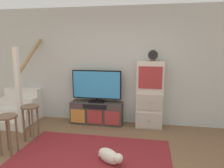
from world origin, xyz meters
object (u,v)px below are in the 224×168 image
Objects in this scene: television at (97,85)px; desk_clock at (153,55)px; bar_stool_near at (8,125)px; bar_stool_far at (30,114)px; side_cabinet at (150,95)px; media_console at (97,113)px; dog at (110,156)px.

television is 4.81× the size of desk_clock.
television is 1.70× the size of bar_stool_near.
bar_stool_far is at bearing 81.88° from bar_stool_near.
side_cabinet is 2.21× the size of bar_stool_near.
desk_clock reaches higher than media_console.
television is (0.00, 0.02, 0.66)m from media_console.
media_console is 1.31m from side_cabinet.
desk_clock reaches higher than bar_stool_far.
dog is at bearing -109.50° from side_cabinet.
dog is (1.76, 0.01, -0.39)m from bar_stool_near.
side_cabinet is 2.87m from bar_stool_near.
desk_clock is 2.30m from dog.
side_cabinet is 3.11× the size of dog.
side_cabinet is at bearing -0.64° from television.
side_cabinet reaches higher than media_console.
bar_stool_near is 0.98× the size of bar_stool_far.
desk_clock is at bearing -0.22° from media_console.
desk_clock is 0.50× the size of dog.
media_console is 1.76m from dog.
media_console is at bearing 46.10° from bar_stool_far.
bar_stool_far reaches higher than media_console.
media_console is at bearing -90.00° from television.
desk_clock is (1.26, -0.00, 1.36)m from media_console.
media_console is 1.05× the size of television.
bar_stool_far is at bearing -133.90° from media_console.
bar_stool_near reaches higher than media_console.
television is 1.57m from bar_stool_far.
dog is (-0.58, -1.64, -0.63)m from side_cabinet.
media_console is 1.76× the size of bar_stool_far.
desk_clock is 2.77m from bar_stool_far.
dog is at bearing -110.93° from desk_clock.
desk_clock is at bearing -1.30° from television.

